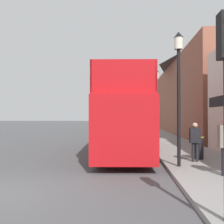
{
  "coord_description": "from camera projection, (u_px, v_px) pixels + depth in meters",
  "views": [
    {
      "loc": [
        3.54,
        -6.64,
        2.05
      ],
      "look_at": [
        2.84,
        5.56,
        2.22
      ],
      "focal_mm": 42.0,
      "sensor_mm": 36.0,
      "label": 1
    }
  ],
  "objects": [
    {
      "name": "pedestrian_second",
      "position": [
        195.0,
        138.0,
        10.87
      ],
      "size": [
        0.42,
        0.23,
        1.61
      ],
      "color": "#232328",
      "rests_on": "sidewalk"
    },
    {
      "name": "parked_car_ahead_of_bus",
      "position": [
        131.0,
        131.0,
        23.02
      ],
      "size": [
        1.89,
        4.05,
        1.44
      ],
      "rotation": [
        0.0,
        0.0,
        0.02
      ],
      "color": "navy",
      "rests_on": "ground_plane"
    },
    {
      "name": "sidewalk",
      "position": [
        161.0,
        137.0,
        24.39
      ],
      "size": [
        3.32,
        108.0,
        0.14
      ],
      "color": "gray",
      "rests_on": "ground_plane"
    },
    {
      "name": "brick_terrace_rear",
      "position": [
        198.0,
        88.0,
        28.88
      ],
      "size": [
        6.0,
        25.0,
        10.19
      ],
      "color": "#935642",
      "rests_on": "ground_plane"
    },
    {
      "name": "litter_bin",
      "position": [
        198.0,
        147.0,
        11.53
      ],
      "size": [
        0.48,
        0.48,
        1.0
      ],
      "color": "black",
      "rests_on": "sidewalk"
    },
    {
      "name": "lamp_post_nearest",
      "position": [
        179.0,
        74.0,
        9.91
      ],
      "size": [
        0.35,
        0.35,
        5.1
      ],
      "color": "black",
      "rests_on": "sidewalk"
    },
    {
      "name": "lamp_post_third",
      "position": [
        150.0,
        100.0,
        23.92
      ],
      "size": [
        0.35,
        0.35,
        4.88
      ],
      "color": "black",
      "rests_on": "sidewalk"
    },
    {
      "name": "tour_bus",
      "position": [
        121.0,
        120.0,
        14.26
      ],
      "size": [
        2.9,
        10.26,
        4.1
      ],
      "rotation": [
        0.0,
        0.0,
        0.04
      ],
      "color": "red",
      "rests_on": "ground_plane"
    },
    {
      "name": "ground_plane",
      "position": [
        94.0,
        135.0,
        27.77
      ],
      "size": [
        144.0,
        144.0,
        0.0
      ],
      "primitive_type": "plane",
      "color": "#4C4C4F"
    },
    {
      "name": "lamp_post_second",
      "position": [
        156.0,
        93.0,
        16.92
      ],
      "size": [
        0.35,
        0.35,
        4.94
      ],
      "color": "black",
      "rests_on": "sidewalk"
    }
  ]
}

